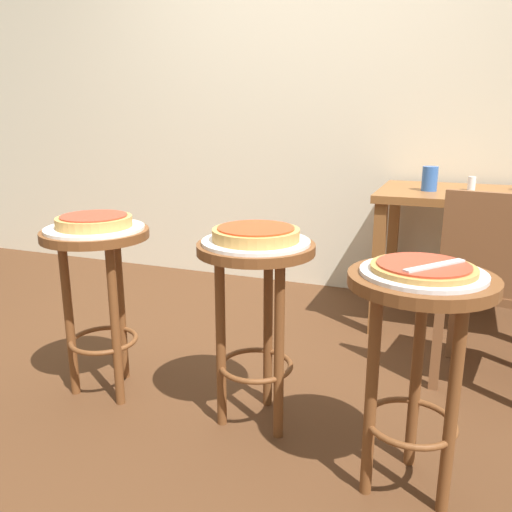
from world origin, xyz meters
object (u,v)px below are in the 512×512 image
object	(u,v)px
stool_leftside	(256,291)
pizza_leftside	(256,234)
pizza_foreground	(423,267)
condiment_shaker	(472,183)
wooden_chair	(495,284)
serving_plate_foreground	(423,273)
pizza_server_knife	(435,265)
stool_foreground	(418,333)
cup_near_edge	(430,179)
serving_plate_middle	(95,228)
dining_table	(481,214)
pizza_middle	(94,221)
serving_plate_leftside	(256,242)
stool_middle	(98,272)

from	to	relation	value
stool_leftside	pizza_leftside	bearing A→B (deg)	-90.00
pizza_foreground	condiment_shaker	distance (m)	1.52
stool_leftside	wooden_chair	size ratio (longest dim) A/B	0.82
serving_plate_foreground	pizza_server_knife	xyz separation A→B (m)	(0.03, -0.02, 0.03)
pizza_server_knife	pizza_foreground	bearing A→B (deg)	94.41
stool_foreground	pizza_leftside	size ratio (longest dim) A/B	2.28
cup_near_edge	serving_plate_foreground	bearing A→B (deg)	-86.86
stool_foreground	serving_plate_middle	distance (m)	1.26
stool_foreground	serving_plate_foreground	size ratio (longest dim) A/B	2.00
dining_table	wooden_chair	xyz separation A→B (m)	(0.05, -0.71, -0.16)
pizza_middle	dining_table	world-z (taller)	pizza_middle
pizza_middle	condiment_shaker	bearing A→B (deg)	44.80
pizza_foreground	pizza_leftside	xyz separation A→B (m)	(-0.57, 0.18, 0.01)
pizza_middle	pizza_leftside	bearing A→B (deg)	1.63
pizza_middle	serving_plate_leftside	distance (m)	0.67
pizza_leftside	stool_middle	bearing A→B (deg)	-178.37
stool_middle	pizza_middle	distance (m)	0.21
condiment_shaker	stool_middle	bearing A→B (deg)	-135.20
serving_plate_foreground	serving_plate_middle	distance (m)	1.25
stool_leftside	pizza_server_knife	bearing A→B (deg)	-18.34
pizza_leftside	serving_plate_foreground	bearing A→B (deg)	-17.43
serving_plate_leftside	pizza_foreground	bearing A→B (deg)	-17.43
wooden_chair	serving_plate_middle	bearing A→B (deg)	-157.71
stool_middle	wooden_chair	xyz separation A→B (m)	(1.48, 0.61, -0.06)
stool_middle	cup_near_edge	distance (m)	1.73
serving_plate_foreground	stool_leftside	size ratio (longest dim) A/B	0.50
serving_plate_foreground	condiment_shaker	xyz separation A→B (m)	(0.13, 1.52, 0.08)
pizza_foreground	serving_plate_foreground	bearing A→B (deg)	0.00
serving_plate_leftside	serving_plate_foreground	bearing A→B (deg)	-17.43
serving_plate_leftside	stool_leftside	bearing A→B (deg)	0.00
stool_middle	serving_plate_leftside	xyz separation A→B (m)	(0.67, 0.02, 0.18)
pizza_middle	serving_plate_leftside	size ratio (longest dim) A/B	0.76
serving_plate_foreground	pizza_middle	xyz separation A→B (m)	(-1.24, 0.16, 0.03)
stool_foreground	stool_middle	xyz separation A→B (m)	(-1.24, 0.16, 0.00)
dining_table	cup_near_edge	size ratio (longest dim) A/B	8.23
serving_plate_middle	serving_plate_leftside	xyz separation A→B (m)	(0.67, 0.02, 0.00)
stool_foreground	dining_table	size ratio (longest dim) A/B	0.66
serving_plate_foreground	condiment_shaker	bearing A→B (deg)	85.12
stool_middle	pizza_middle	size ratio (longest dim) A/B	2.40
pizza_leftside	serving_plate_middle	bearing A→B (deg)	-178.37
serving_plate_middle	pizza_middle	bearing A→B (deg)	-90.00
condiment_shaker	cup_near_edge	bearing A→B (deg)	-153.48
serving_plate_foreground	pizza_middle	world-z (taller)	pizza_middle
serving_plate_foreground	pizza_middle	bearing A→B (deg)	172.63
pizza_foreground	stool_middle	world-z (taller)	pizza_foreground
pizza_foreground	condiment_shaker	bearing A→B (deg)	85.12
dining_table	wooden_chair	size ratio (longest dim) A/B	1.23
pizza_foreground	stool_leftside	world-z (taller)	pizza_foreground
stool_leftside	serving_plate_leftside	world-z (taller)	serving_plate_leftside
serving_plate_leftside	condiment_shaker	xyz separation A→B (m)	(0.70, 1.34, 0.08)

